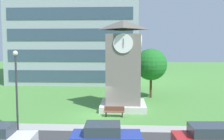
# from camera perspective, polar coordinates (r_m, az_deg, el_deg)

# --- Properties ---
(ground_plane) EXTENTS (160.00, 160.00, 0.00)m
(ground_plane) POSITION_cam_1_polar(r_m,az_deg,el_deg) (23.45, -3.36, -10.09)
(ground_plane) COLOR #4C893D
(kerb_strip) EXTENTS (120.00, 1.60, 0.01)m
(kerb_strip) POSITION_cam_1_polar(r_m,az_deg,el_deg) (20.21, -4.44, -12.63)
(kerb_strip) COLOR #9E9E99
(kerb_strip) RESTS_ON ground
(office_building) EXTENTS (21.11, 16.08, 28.80)m
(office_building) POSITION_cam_1_polar(r_m,az_deg,el_deg) (48.67, -7.47, 14.93)
(office_building) COLOR #9EA8B2
(office_building) RESTS_ON ground
(clock_tower) EXTENTS (4.42, 4.42, 8.78)m
(clock_tower) POSITION_cam_1_polar(r_m,az_deg,el_deg) (25.43, 2.51, -0.02)
(clock_tower) COLOR slate
(clock_tower) RESTS_ON ground
(park_bench) EXTENTS (1.81, 0.52, 0.88)m
(park_bench) POSITION_cam_1_polar(r_m,az_deg,el_deg) (23.09, 0.49, -9.15)
(park_bench) COLOR brown
(park_bench) RESTS_ON ground
(street_lamp) EXTENTS (0.36, 0.36, 5.90)m
(street_lamp) POSITION_cam_1_polar(r_m,az_deg,el_deg) (19.94, -20.44, -2.43)
(street_lamp) COLOR #333338
(street_lamp) RESTS_ON ground
(tree_by_building) EXTENTS (3.82, 3.82, 5.96)m
(tree_by_building) POSITION_cam_1_polar(r_m,az_deg,el_deg) (31.25, 8.66, 1.22)
(tree_by_building) COLOR #513823
(tree_by_building) RESTS_ON ground
(parked_car_blue) EXTENTS (4.20, 2.16, 1.69)m
(parked_car_blue) POSITION_cam_1_polar(r_m,az_deg,el_deg) (15.66, -1.47, -14.73)
(parked_car_blue) COLOR #23389E
(parked_car_blue) RESTS_ON ground
(parked_car_red) EXTENTS (4.73, 2.06, 1.69)m
(parked_car_red) POSITION_cam_1_polar(r_m,az_deg,el_deg) (16.50, 21.49, -14.03)
(parked_car_red) COLOR red
(parked_car_red) RESTS_ON ground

